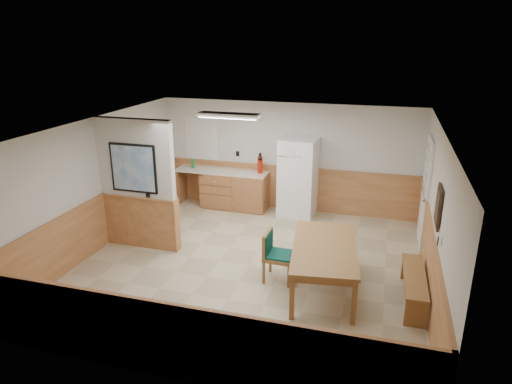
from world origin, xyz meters
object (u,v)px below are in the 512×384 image
(soap_bottle, at_px, (193,163))
(fire_extinguisher, at_px, (260,164))
(refrigerator, at_px, (298,178))
(dining_table, at_px, (324,251))
(dining_bench, at_px, (414,281))
(dining_chair, at_px, (274,252))

(soap_bottle, bearing_deg, fire_extinguisher, 0.99)
(refrigerator, height_order, soap_bottle, refrigerator)
(refrigerator, xyz_separation_m, dining_table, (1.03, -3.04, -0.23))
(dining_bench, bearing_deg, soap_bottle, 147.06)
(dining_chair, relative_size, soap_bottle, 3.76)
(refrigerator, height_order, dining_bench, refrigerator)
(refrigerator, relative_size, dining_chair, 2.09)
(dining_table, xyz_separation_m, dining_bench, (1.39, 0.00, -0.32))
(dining_table, height_order, dining_bench, dining_table)
(dining_bench, bearing_deg, fire_extinguisher, 135.74)
(refrigerator, bearing_deg, soap_bottle, -177.76)
(dining_bench, height_order, dining_chair, dining_chair)
(refrigerator, distance_m, soap_bottle, 2.56)
(dining_table, distance_m, dining_bench, 1.43)
(dining_chair, xyz_separation_m, fire_extinguisher, (-1.10, 3.05, 0.61))
(fire_extinguisher, distance_m, soap_bottle, 1.66)
(dining_chair, xyz_separation_m, soap_bottle, (-2.76, 3.02, 0.52))
(dining_bench, bearing_deg, dining_chair, 177.05)
(dining_table, relative_size, dining_chair, 2.47)
(refrigerator, bearing_deg, dining_table, -67.51)
(dining_bench, distance_m, fire_extinguisher, 4.63)
(refrigerator, relative_size, dining_table, 0.85)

